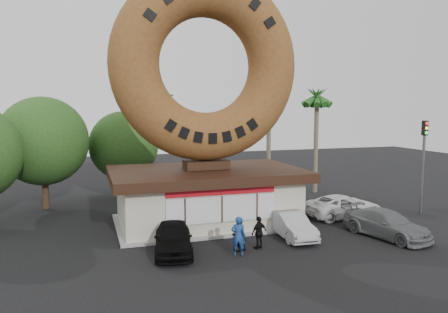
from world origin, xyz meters
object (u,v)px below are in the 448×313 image
giant_donut (206,66)px  car_black (173,238)px  traffic_signal (424,155)px  car_silver (291,225)px  person_right (259,233)px  street_lamp (150,138)px  person_center (238,234)px  person_left (238,236)px  car_grey (386,224)px  donut_shop (206,194)px  car_white (343,206)px

giant_donut → car_black: bearing=-122.1°
traffic_signal → car_silver: (-10.44, -2.14, -3.20)m
person_right → giant_donut: bearing=-98.9°
giant_donut → car_black: (-2.94, -4.69, -8.58)m
street_lamp → car_black: size_ratio=1.84×
giant_donut → traffic_signal: size_ratio=1.82×
giant_donut → person_center: 10.08m
street_lamp → traffic_signal: 19.90m
traffic_signal → person_left: 14.95m
giant_donut → car_grey: (8.44, -5.66, -8.61)m
donut_shop → traffic_signal: traffic_signal is taller
traffic_signal → car_black: size_ratio=1.40×
donut_shop → person_center: 5.48m
giant_donut → person_left: size_ratio=5.90×
street_lamp → car_grey: 19.12m
traffic_signal → person_right: 13.59m
donut_shop → giant_donut: giant_donut is taller
car_grey → car_black: bearing=160.1°
giant_donut → person_left: (-0.11, -5.99, -8.39)m
traffic_signal → car_white: bearing=171.7°
street_lamp → car_silver: street_lamp is taller
person_center → car_white: bearing=-178.2°
donut_shop → traffic_signal: size_ratio=1.84×
giant_donut → person_left: 10.31m
person_left → person_center: 0.62m
giant_donut → person_center: giant_donut is taller
person_left → car_silver: bearing=-133.4°
street_lamp → car_silver: bearing=-69.0°
car_silver → car_grey: car_grey is taller
street_lamp → car_black: (-1.09, -14.69, -3.74)m
traffic_signal → person_right: bearing=-165.3°
donut_shop → person_left: bearing=-91.0°
donut_shop → street_lamp: size_ratio=1.40×
person_right → car_silver: bearing=-174.1°
giant_donut → car_silver: giant_donut is taller
car_white → person_center: bearing=111.9°
giant_donut → person_right: bearing=-77.4°
donut_shop → person_left: donut_shop is taller
giant_donut → car_silver: (3.56, -4.15, -8.65)m
person_left → car_grey: size_ratio=0.38×
street_lamp → person_center: (1.96, -15.42, -3.65)m
car_grey → traffic_signal: bearing=18.3°
person_center → car_silver: (3.46, 1.27, -0.16)m
person_left → person_center: size_ratio=1.13×
car_black → car_white: car_black is taller
car_black → traffic_signal: bearing=19.1°
donut_shop → car_silver: size_ratio=2.76×
person_center → car_grey: size_ratio=0.34×
giant_donut → traffic_signal: 15.16m
car_black → car_grey: 11.42m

